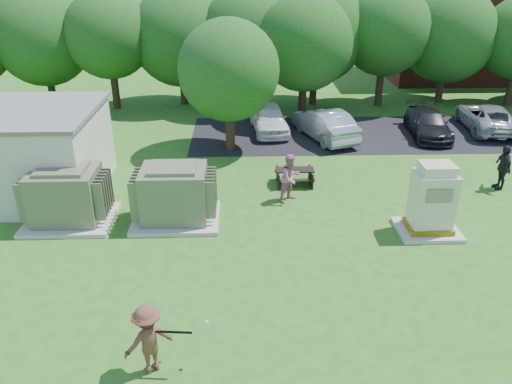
{
  "coord_description": "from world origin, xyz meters",
  "views": [
    {
      "loc": [
        -0.46,
        -11.06,
        8.55
      ],
      "look_at": [
        0.0,
        4.0,
        1.3
      ],
      "focal_mm": 35.0,
      "sensor_mm": 36.0,
      "label": 1
    }
  ],
  "objects_px": {
    "picnic_table": "(295,175)",
    "car_silver_a": "(325,124)",
    "transformer_right": "(175,195)",
    "generator_cabinet": "(432,203)",
    "car_white": "(269,118)",
    "person_at_picnic": "(291,178)",
    "car_dark": "(428,123)",
    "car_silver_b": "(487,117)",
    "person_walking_right": "(503,167)",
    "batter": "(148,339)",
    "transformer_left": "(67,197)"
  },
  "relations": [
    {
      "from": "generator_cabinet",
      "to": "car_dark",
      "type": "distance_m",
      "value": 10.33
    },
    {
      "from": "car_silver_a",
      "to": "transformer_right",
      "type": "bearing_deg",
      "value": 33.04
    },
    {
      "from": "transformer_right",
      "to": "car_silver_b",
      "type": "height_order",
      "value": "transformer_right"
    },
    {
      "from": "car_silver_b",
      "to": "transformer_left",
      "type": "bearing_deg",
      "value": 32.86
    },
    {
      "from": "picnic_table",
      "to": "transformer_right",
      "type": "bearing_deg",
      "value": -146.99
    },
    {
      "from": "transformer_left",
      "to": "car_silver_b",
      "type": "distance_m",
      "value": 21.3
    },
    {
      "from": "person_walking_right",
      "to": "car_dark",
      "type": "relative_size",
      "value": 0.41
    },
    {
      "from": "transformer_right",
      "to": "car_dark",
      "type": "height_order",
      "value": "transformer_right"
    },
    {
      "from": "picnic_table",
      "to": "car_dark",
      "type": "height_order",
      "value": "car_dark"
    },
    {
      "from": "car_white",
      "to": "car_dark",
      "type": "relative_size",
      "value": 0.95
    },
    {
      "from": "person_at_picnic",
      "to": "car_dark",
      "type": "distance_m",
      "value": 10.61
    },
    {
      "from": "car_silver_b",
      "to": "person_at_picnic",
      "type": "bearing_deg",
      "value": 42.1
    },
    {
      "from": "car_dark",
      "to": "car_silver_b",
      "type": "bearing_deg",
      "value": 18.88
    },
    {
      "from": "transformer_right",
      "to": "car_silver_b",
      "type": "relative_size",
      "value": 0.61
    },
    {
      "from": "transformer_left",
      "to": "generator_cabinet",
      "type": "xyz_separation_m",
      "value": [
        12.29,
        -1.08,
        0.12
      ]
    },
    {
      "from": "person_at_picnic",
      "to": "car_dark",
      "type": "xyz_separation_m",
      "value": [
        7.75,
        7.25,
        -0.29
      ]
    },
    {
      "from": "person_at_picnic",
      "to": "car_silver_a",
      "type": "xyz_separation_m",
      "value": [
        2.37,
        6.97,
        -0.17
      ]
    },
    {
      "from": "picnic_table",
      "to": "person_walking_right",
      "type": "relative_size",
      "value": 0.85
    },
    {
      "from": "person_walking_right",
      "to": "generator_cabinet",
      "type": "bearing_deg",
      "value": -49.9
    },
    {
      "from": "transformer_left",
      "to": "person_at_picnic",
      "type": "distance_m",
      "value": 8.0
    },
    {
      "from": "generator_cabinet",
      "to": "car_white",
      "type": "xyz_separation_m",
      "value": [
        -4.8,
        10.67,
        -0.37
      ]
    },
    {
      "from": "person_walking_right",
      "to": "car_silver_b",
      "type": "bearing_deg",
      "value": 159.94
    },
    {
      "from": "generator_cabinet",
      "to": "person_walking_right",
      "type": "height_order",
      "value": "generator_cabinet"
    },
    {
      "from": "picnic_table",
      "to": "car_silver_a",
      "type": "bearing_deg",
      "value": 69.5
    },
    {
      "from": "generator_cabinet",
      "to": "picnic_table",
      "type": "height_order",
      "value": "generator_cabinet"
    },
    {
      "from": "transformer_right",
      "to": "car_silver_b",
      "type": "distance_m",
      "value": 18.07
    },
    {
      "from": "person_at_picnic",
      "to": "transformer_right",
      "type": "bearing_deg",
      "value": 160.44
    },
    {
      "from": "transformer_right",
      "to": "generator_cabinet",
      "type": "bearing_deg",
      "value": -7.15
    },
    {
      "from": "transformer_right",
      "to": "person_at_picnic",
      "type": "height_order",
      "value": "transformer_right"
    },
    {
      "from": "car_silver_a",
      "to": "car_dark",
      "type": "xyz_separation_m",
      "value": [
        5.37,
        0.28,
        -0.11
      ]
    },
    {
      "from": "person_at_picnic",
      "to": "car_white",
      "type": "height_order",
      "value": "person_at_picnic"
    },
    {
      "from": "person_at_picnic",
      "to": "person_walking_right",
      "type": "relative_size",
      "value": 1.02
    },
    {
      "from": "transformer_right",
      "to": "car_silver_a",
      "type": "bearing_deg",
      "value": 52.2
    },
    {
      "from": "car_dark",
      "to": "car_silver_b",
      "type": "xyz_separation_m",
      "value": [
        3.45,
        0.82,
        0.04
      ]
    },
    {
      "from": "batter",
      "to": "person_at_picnic",
      "type": "relative_size",
      "value": 0.93
    },
    {
      "from": "picnic_table",
      "to": "transformer_left",
      "type": "bearing_deg",
      "value": -160.43
    },
    {
      "from": "person_walking_right",
      "to": "transformer_right",
      "type": "bearing_deg",
      "value": -79.31
    },
    {
      "from": "transformer_left",
      "to": "car_dark",
      "type": "relative_size",
      "value": 0.68
    },
    {
      "from": "picnic_table",
      "to": "car_silver_b",
      "type": "bearing_deg",
      "value": 31.29
    },
    {
      "from": "transformer_left",
      "to": "car_white",
      "type": "height_order",
      "value": "transformer_left"
    },
    {
      "from": "picnic_table",
      "to": "person_walking_right",
      "type": "xyz_separation_m",
      "value": [
        8.16,
        -0.64,
        0.5
      ]
    },
    {
      "from": "transformer_left",
      "to": "car_dark",
      "type": "distance_m",
      "value": 17.87
    },
    {
      "from": "car_silver_a",
      "to": "generator_cabinet",
      "type": "bearing_deg",
      "value": 83.04
    },
    {
      "from": "transformer_right",
      "to": "generator_cabinet",
      "type": "distance_m",
      "value": 8.66
    },
    {
      "from": "picnic_table",
      "to": "batter",
      "type": "height_order",
      "value": "batter"
    },
    {
      "from": "person_at_picnic",
      "to": "batter",
      "type": "bearing_deg",
      "value": -153.72
    },
    {
      "from": "batter",
      "to": "transformer_left",
      "type": "bearing_deg",
      "value": -90.3
    },
    {
      "from": "generator_cabinet",
      "to": "car_white",
      "type": "relative_size",
      "value": 0.59
    },
    {
      "from": "transformer_left",
      "to": "batter",
      "type": "xyz_separation_m",
      "value": [
        3.93,
        -7.02,
        -0.1
      ]
    },
    {
      "from": "car_dark",
      "to": "car_silver_a",
      "type": "bearing_deg",
      "value": -171.56
    }
  ]
}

